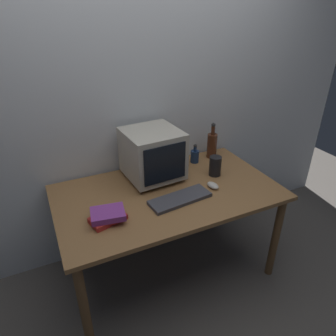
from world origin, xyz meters
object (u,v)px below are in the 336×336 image
computer_mouse (213,185)px  bottle_tall (212,145)px  crt_monitor (152,154)px  metal_canister (215,166)px  bottle_short (195,156)px  book_stack (108,216)px  keyboard (180,199)px

computer_mouse → bottle_tall: bottle_tall is taller
crt_monitor → metal_canister: 0.48m
crt_monitor → metal_canister: crt_monitor is taller
bottle_short → book_stack: bottle_short is taller
crt_monitor → computer_mouse: 0.48m
crt_monitor → metal_canister: size_ratio=2.73×
crt_monitor → computer_mouse: size_ratio=4.10×
metal_canister → computer_mouse: bearing=-126.5°
crt_monitor → keyboard: (0.04, -0.35, -0.18)m
computer_mouse → bottle_short: bottle_short is taller
keyboard → bottle_short: size_ratio=2.63×
keyboard → bottle_tall: 0.72m
computer_mouse → bottle_short: bearing=70.6°
bottle_short → bottle_tall: bearing=7.6°
crt_monitor → keyboard: crt_monitor is taller
bottle_tall → crt_monitor: bearing=-169.2°
crt_monitor → bottle_short: size_ratio=2.57×
bottle_short → book_stack: (-0.85, -0.45, -0.02)m
computer_mouse → bottle_tall: size_ratio=0.33×
bottle_tall → bottle_short: (-0.17, -0.02, -0.06)m
keyboard → metal_canister: 0.44m
keyboard → crt_monitor: bearing=91.3°
bottle_short → computer_mouse: bearing=-101.4°
keyboard → bottle_short: bottle_short is taller
computer_mouse → metal_canister: 0.20m
bottle_tall → book_stack: bottle_tall is taller
crt_monitor → bottle_short: crt_monitor is taller
keyboard → computer_mouse: size_ratio=4.20×
bottle_short → book_stack: 0.96m
bottle_tall → book_stack: bearing=-155.1°
book_stack → metal_canister: 0.91m
book_stack → metal_canister: size_ratio=1.53×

